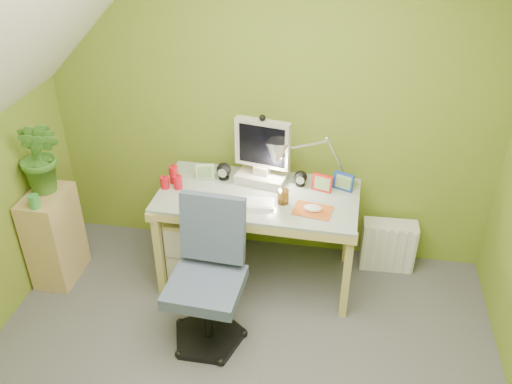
% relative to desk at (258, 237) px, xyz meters
% --- Properties ---
extents(wall_back, '(3.20, 0.01, 2.40)m').
position_rel_desk_xyz_m(wall_back, '(0.02, 0.42, 0.84)').
color(wall_back, olive).
rests_on(wall_back, floor).
extents(desk, '(1.37, 0.71, 0.72)m').
position_rel_desk_xyz_m(desk, '(0.00, 0.00, 0.00)').
color(desk, tan).
rests_on(desk, floor).
extents(monitor, '(0.38, 0.26, 0.48)m').
position_rel_desk_xyz_m(monitor, '(0.00, 0.18, 0.60)').
color(monitor, '#BDB6AA').
rests_on(monitor, desk).
extents(speaker_left, '(0.12, 0.12, 0.12)m').
position_rel_desk_xyz_m(speaker_left, '(-0.27, 0.16, 0.42)').
color(speaker_left, black).
rests_on(speaker_left, desk).
extents(speaker_right, '(0.10, 0.10, 0.11)m').
position_rel_desk_xyz_m(speaker_right, '(0.27, 0.16, 0.42)').
color(speaker_right, black).
rests_on(speaker_right, desk).
extents(keyboard, '(0.43, 0.16, 0.02)m').
position_rel_desk_xyz_m(keyboard, '(-0.08, -0.14, 0.37)').
color(keyboard, white).
rests_on(keyboard, desk).
extents(mousepad, '(0.27, 0.21, 0.01)m').
position_rel_desk_xyz_m(mousepad, '(0.38, -0.14, 0.36)').
color(mousepad, '#C8591F').
rests_on(mousepad, desk).
extents(mouse, '(0.13, 0.10, 0.04)m').
position_rel_desk_xyz_m(mouse, '(0.38, -0.14, 0.38)').
color(mouse, white).
rests_on(mouse, mousepad).
extents(amber_tumbler, '(0.08, 0.08, 0.10)m').
position_rel_desk_xyz_m(amber_tumbler, '(0.18, -0.08, 0.41)').
color(amber_tumbler, brown).
rests_on(amber_tumbler, desk).
extents(candle_cluster, '(0.20, 0.18, 0.13)m').
position_rel_desk_xyz_m(candle_cluster, '(-0.60, 0.01, 0.42)').
color(candle_cluster, red).
rests_on(candle_cluster, desk).
extents(photo_frame_red, '(0.14, 0.06, 0.12)m').
position_rel_desk_xyz_m(photo_frame_red, '(0.42, 0.12, 0.42)').
color(photo_frame_red, red).
rests_on(photo_frame_red, desk).
extents(photo_frame_blue, '(0.14, 0.07, 0.12)m').
position_rel_desk_xyz_m(photo_frame_blue, '(0.56, 0.16, 0.42)').
color(photo_frame_blue, navy).
rests_on(photo_frame_blue, desk).
extents(photo_frame_green, '(0.13, 0.05, 0.11)m').
position_rel_desk_xyz_m(photo_frame_green, '(-0.40, 0.14, 0.42)').
color(photo_frame_green, '#AED18F').
rests_on(photo_frame_green, desk).
extents(desk_lamp, '(0.55, 0.32, 0.55)m').
position_rel_desk_xyz_m(desk_lamp, '(0.45, 0.18, 0.64)').
color(desk_lamp, silver).
rests_on(desk_lamp, desk).
extents(side_ledge, '(0.26, 0.40, 0.70)m').
position_rel_desk_xyz_m(side_ledge, '(-1.43, -0.23, -0.01)').
color(side_ledge, tan).
rests_on(side_ledge, floor).
extents(potted_plant, '(0.33, 0.28, 0.54)m').
position_rel_desk_xyz_m(potted_plant, '(-1.42, -0.18, 0.61)').
color(potted_plant, '#407828').
rests_on(potted_plant, side_ledge).
extents(green_cup, '(0.08, 0.08, 0.09)m').
position_rel_desk_xyz_m(green_cup, '(-1.41, -0.38, 0.39)').
color(green_cup, green).
rests_on(green_cup, side_ledge).
extents(task_chair, '(0.53, 0.53, 0.91)m').
position_rel_desk_xyz_m(task_chair, '(-0.21, -0.66, 0.09)').
color(task_chair, '#43516F').
rests_on(task_chair, floor).
extents(radiator, '(0.40, 0.17, 0.39)m').
position_rel_desk_xyz_m(radiator, '(0.94, 0.28, -0.17)').
color(radiator, silver).
rests_on(radiator, floor).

